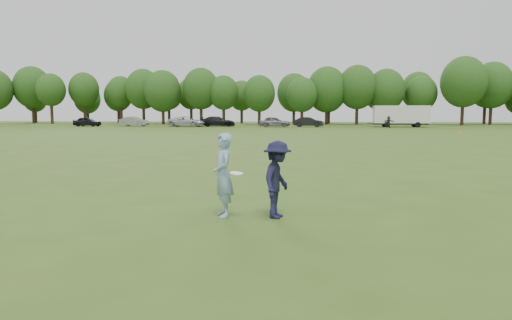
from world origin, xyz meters
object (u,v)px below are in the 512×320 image
Objects in this scene: car_c at (187,122)px; car_f at (309,122)px; thrower at (223,175)px; defender at (277,179)px; car_d at (218,121)px; cargo_trailer at (401,115)px; car_b at (134,121)px; field_cone at (460,132)px; car_a at (87,122)px; car_e at (275,122)px; player_far_d at (389,122)px.

car_c is 18.62m from car_f.
defender is (1.14, 0.01, -0.07)m from thrower.
thrower is 1.14m from defender.
car_d is 1.20× the size of car_f.
thrower reaches higher than car_d.
cargo_trailer reaches higher than car_f.
car_f is 13.77m from cargo_trailer.
car_f is at bearing -84.34° from car_b.
thrower is 45.01m from field_cone.
car_a is at bearing 161.11° from field_cone.
car_e reaches higher than car_c.
car_e is at bearing 140.79° from field_cone.
car_a is at bearing -173.61° from thrower.
thrower reaches higher than car_c.
defender is 0.96× the size of player_far_d.
defender reaches higher than car_c.
thrower is 1.04× the size of player_far_d.
car_c is at bearing 86.64° from car_e.
car_b is 0.85× the size of car_d.
car_c reaches higher than car_d.
player_far_d is (11.37, 56.85, 0.04)m from defender.
car_e is (9.05, -1.90, 0.00)m from car_d.
car_b is (-38.87, 3.61, -0.09)m from player_far_d.
car_f is (27.61, -0.10, -0.01)m from car_b.
defender is 66.42m from car_b.
car_d is at bearing -61.41° from car_c.
player_far_d is 5.04m from cargo_trailer.
field_cone is at bearing -105.47° from car_a.
car_a is 0.96× the size of car_f.
thrower is 62.05m from car_d.
car_b is 0.81× the size of car_c.
defender is 0.28× the size of car_c.
player_far_d is 0.19× the size of cargo_trailer.
defender is 61.71m from car_c.
car_c is 1.26× the size of car_f.
car_d is at bearing 147.60° from field_cone.
thrower is at bearing -179.30° from car_e.
defender is 68.27m from car_a.
cargo_trailer is at bearing -79.47° from car_c.
car_e is at bearing 18.04° from defender.
car_c is at bearing -86.56° from car_a.
field_cone is 0.03× the size of cargo_trailer.
field_cone is (16.19, -18.89, -0.59)m from car_f.
car_e is 0.51× the size of cargo_trailer.
defender is 5.36× the size of field_cone.
car_b is (7.05, 1.58, 0.02)m from car_a.
car_b is at bearing -179.63° from thrower.
car_d is at bearing 168.76° from thrower.
car_b reaches higher than car_f.
car_a is 53.75m from field_cone.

